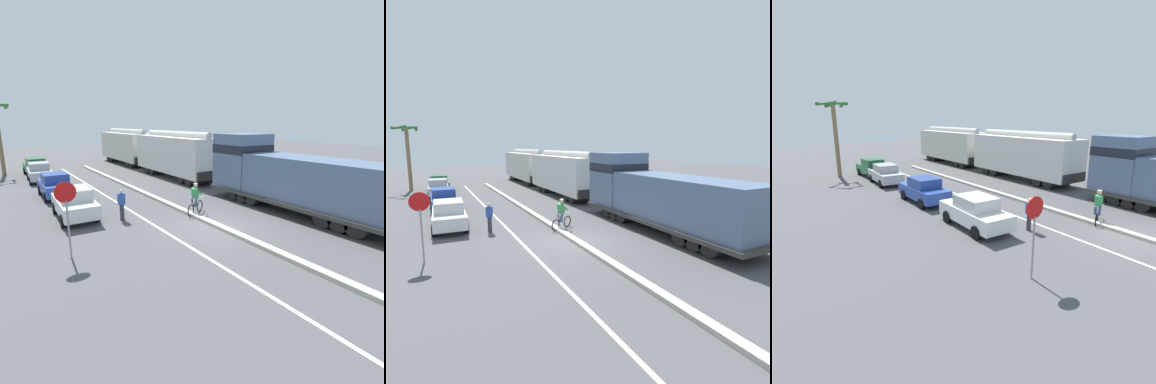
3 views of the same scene
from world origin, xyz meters
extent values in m
plane|color=#4C4C4F|center=(0.00, 0.00, 0.00)|extent=(120.00, 120.00, 0.00)
cube|color=#B2AD9E|center=(0.00, 6.00, 0.08)|extent=(0.36, 36.00, 0.16)
cube|color=silver|center=(-2.40, 6.00, 0.00)|extent=(0.14, 36.00, 0.01)
cube|color=slate|center=(5.21, 3.84, 2.45)|extent=(2.80, 2.80, 3.50)
cube|color=black|center=(5.21, 3.84, 3.24)|extent=(2.83, 2.83, 0.56)
cylinder|color=black|center=(5.21, 3.43, 0.50)|extent=(2.40, 1.00, 1.00)
cylinder|color=black|center=(5.21, 2.63, 0.50)|extent=(2.40, 1.00, 1.00)
cylinder|color=black|center=(5.21, 1.83, 0.50)|extent=(2.40, 1.00, 1.00)
cube|color=silver|center=(5.21, 12.44, 2.15)|extent=(2.90, 10.40, 3.10)
cylinder|color=#B1AFA8|center=(5.21, 12.44, 3.88)|extent=(0.60, 9.88, 0.60)
cube|color=black|center=(5.21, 17.69, 0.95)|extent=(2.61, 0.10, 0.70)
cube|color=black|center=(5.21, 7.19, 0.95)|extent=(2.61, 0.10, 0.70)
cylinder|color=black|center=(5.21, 16.21, 0.45)|extent=(2.46, 0.90, 0.90)
cylinder|color=black|center=(5.21, 15.11, 0.45)|extent=(2.46, 0.90, 0.90)
cylinder|color=black|center=(5.21, 9.76, 0.45)|extent=(2.46, 0.90, 0.90)
cylinder|color=black|center=(5.21, 8.66, 0.45)|extent=(2.46, 0.90, 0.90)
cube|color=beige|center=(5.21, 24.04, 2.15)|extent=(2.90, 10.40, 3.10)
cylinder|color=#A9A7A0|center=(5.21, 24.04, 3.88)|extent=(0.60, 9.88, 0.60)
cube|color=black|center=(5.21, 29.29, 0.95)|extent=(2.61, 0.10, 0.70)
cube|color=black|center=(5.21, 18.79, 0.95)|extent=(2.61, 0.10, 0.70)
cylinder|color=black|center=(5.21, 27.81, 0.45)|extent=(2.46, 0.90, 0.90)
cylinder|color=black|center=(5.21, 26.71, 0.45)|extent=(2.46, 0.90, 0.90)
cylinder|color=black|center=(5.21, 21.36, 0.45)|extent=(2.46, 0.90, 0.90)
cylinder|color=black|center=(5.21, 20.26, 0.45)|extent=(2.46, 0.90, 0.90)
cube|color=silver|center=(-5.30, 5.26, 0.67)|extent=(1.84, 4.25, 0.70)
cube|color=beige|center=(-5.31, 5.11, 1.32)|extent=(1.56, 1.95, 0.60)
cube|color=#1E232D|center=(-5.28, 6.11, 1.27)|extent=(1.43, 0.17, 0.51)
cylinder|color=black|center=(-6.07, 6.59, 0.32)|extent=(0.24, 0.65, 0.64)
cylinder|color=black|center=(-4.45, 6.54, 0.32)|extent=(0.24, 0.65, 0.64)
cylinder|color=black|center=(-6.15, 3.99, 0.32)|extent=(0.24, 0.65, 0.64)
cylinder|color=black|center=(-4.54, 3.94, 0.32)|extent=(0.24, 0.65, 0.64)
cube|color=#28479E|center=(-5.28, 10.79, 0.67)|extent=(1.72, 4.21, 0.70)
cube|color=navy|center=(-5.29, 10.64, 1.32)|extent=(1.51, 1.91, 0.60)
cube|color=#1E232D|center=(-5.28, 11.64, 1.27)|extent=(1.43, 0.13, 0.51)
cylinder|color=black|center=(-6.09, 12.10, 0.32)|extent=(0.22, 0.64, 0.64)
cylinder|color=black|center=(-4.47, 12.09, 0.32)|extent=(0.22, 0.64, 0.64)
cylinder|color=black|center=(-6.10, 9.49, 0.32)|extent=(0.22, 0.64, 0.64)
cylinder|color=black|center=(-4.48, 9.48, 0.32)|extent=(0.22, 0.64, 0.64)
cube|color=#B7BABF|center=(-5.38, 17.46, 0.67)|extent=(1.87, 4.26, 0.70)
cube|color=#9C9EA2|center=(-5.38, 17.31, 1.32)|extent=(1.57, 1.96, 0.60)
cube|color=#1E232D|center=(-5.34, 18.31, 1.27)|extent=(1.43, 0.18, 0.51)
cylinder|color=black|center=(-6.13, 18.79, 0.32)|extent=(0.25, 0.65, 0.64)
cylinder|color=black|center=(-4.52, 18.73, 0.32)|extent=(0.25, 0.65, 0.64)
cylinder|color=black|center=(-6.24, 16.19, 0.32)|extent=(0.25, 0.65, 0.64)
cylinder|color=black|center=(-4.62, 16.13, 0.32)|extent=(0.25, 0.65, 0.64)
cube|color=#286B3D|center=(-5.22, 21.21, 0.67)|extent=(1.87, 4.27, 0.70)
cube|color=#225B34|center=(-5.21, 21.06, 1.32)|extent=(1.58, 1.96, 0.60)
cube|color=#1E232D|center=(-5.25, 22.06, 1.27)|extent=(1.43, 0.18, 0.51)
cylinder|color=black|center=(-6.08, 22.48, 0.32)|extent=(0.25, 0.65, 0.64)
cylinder|color=black|center=(-4.47, 22.55, 0.32)|extent=(0.25, 0.65, 0.64)
cylinder|color=black|center=(-5.97, 19.88, 0.32)|extent=(0.25, 0.65, 0.64)
cylinder|color=black|center=(-4.36, 19.95, 0.32)|extent=(0.25, 0.65, 0.64)
torus|color=black|center=(0.80, 2.49, 0.33)|extent=(0.61, 0.36, 0.66)
torus|color=black|center=(-0.13, 2.00, 0.33)|extent=(0.61, 0.36, 0.66)
cylinder|color=silver|center=(0.34, 2.25, 0.63)|extent=(0.72, 0.41, 0.05)
cylinder|color=silver|center=(0.43, 2.30, 0.45)|extent=(0.45, 0.27, 0.36)
cylinder|color=silver|center=(0.14, 2.15, 0.78)|extent=(0.04, 0.04, 0.30)
cylinder|color=silver|center=(0.73, 2.46, 0.88)|extent=(0.26, 0.44, 0.04)
cylinder|color=#38476B|center=(0.19, 2.28, 0.68)|extent=(0.33, 0.26, 0.52)
cylinder|color=#38476B|center=(0.28, 2.10, 0.68)|extent=(0.30, 0.25, 0.52)
cube|color=#338C4C|center=(0.29, 2.23, 1.20)|extent=(0.45, 0.45, 0.57)
sphere|color=tan|center=(0.36, 2.26, 1.59)|extent=(0.22, 0.22, 0.22)
cylinder|color=white|center=(0.36, 2.26, 1.69)|extent=(0.22, 0.22, 0.05)
cylinder|color=#338C4C|center=(0.40, 2.46, 1.20)|extent=(0.45, 0.29, 0.36)
cylinder|color=#338C4C|center=(0.55, 2.18, 1.20)|extent=(0.45, 0.29, 0.36)
cylinder|color=gray|center=(-6.60, 0.26, 1.10)|extent=(0.07, 0.07, 2.20)
cylinder|color=red|center=(-6.60, 0.28, 2.50)|extent=(0.76, 0.03, 0.76)
cylinder|color=white|center=(-6.60, 0.29, 2.50)|extent=(0.48, 0.02, 0.48)
cylinder|color=#846647|center=(-7.80, 22.67, 3.20)|extent=(0.36, 0.36, 6.39)
cone|color=#2D7033|center=(-6.90, 22.69, 6.44)|extent=(0.36, 1.83, 0.58)
cone|color=#2D7033|center=(-7.43, 23.49, 6.44)|extent=(1.80, 1.04, 0.66)
cone|color=#2D7033|center=(-8.41, 23.33, 6.44)|extent=(1.54, 1.47, 0.39)
cone|color=#2D7033|center=(-8.44, 22.04, 6.44)|extent=(1.50, 1.52, 0.39)
cone|color=#2D7033|center=(-7.66, 21.78, 6.44)|extent=(1.83, 0.60, 0.33)
cylinder|color=#33333D|center=(-3.40, 3.45, 0.42)|extent=(0.22, 0.22, 0.85)
cube|color=#2D4CA5|center=(-3.40, 3.45, 1.13)|extent=(0.34, 0.22, 0.56)
sphere|color=beige|center=(-3.40, 3.45, 1.52)|extent=(0.20, 0.20, 0.20)
camera|label=1|loc=(-8.60, -10.76, 4.90)|focal=28.00mm
camera|label=2|loc=(-6.28, -12.80, 4.69)|focal=28.00mm
camera|label=3|loc=(-13.65, -5.98, 5.31)|focal=28.00mm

